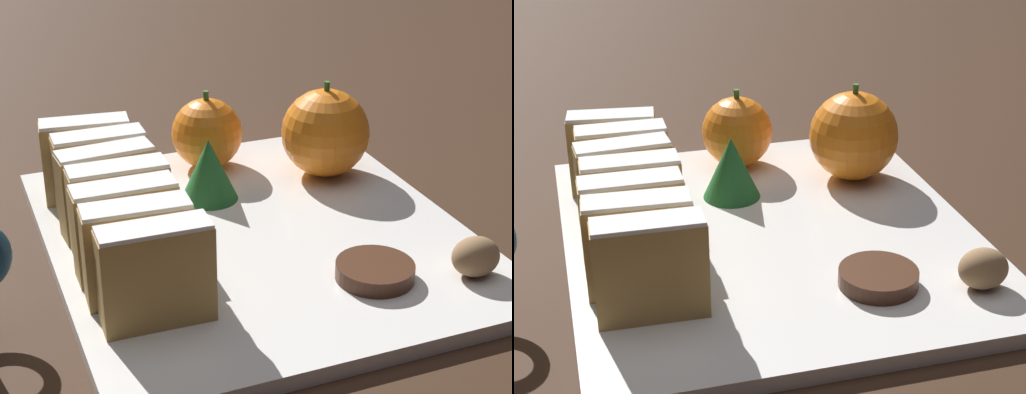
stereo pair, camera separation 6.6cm
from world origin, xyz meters
The scene contains 14 objects.
ground_plane centered at (0.00, 0.00, 0.00)m, with size 6.00×6.00×0.00m, color #382316.
serving_platter centered at (0.00, 0.00, 0.01)m, with size 0.32×0.36×0.01m.
stollen_slice_front centered at (-0.11, -0.09, 0.05)m, with size 0.07×0.03×0.07m.
stollen_slice_second centered at (-0.11, -0.06, 0.05)m, with size 0.08×0.03×0.07m.
stollen_slice_third centered at (-0.11, -0.03, 0.05)m, with size 0.07×0.03×0.07m.
stollen_slice_fourth centered at (-0.11, 0.01, 0.05)m, with size 0.07×0.03×0.07m.
stollen_slice_fifth centered at (-0.11, 0.04, 0.05)m, with size 0.08×0.03×0.07m.
stollen_slice_sixth centered at (-0.10, 0.08, 0.05)m, with size 0.07×0.03×0.07m.
stollen_slice_back centered at (-0.11, 0.11, 0.05)m, with size 0.08×0.03×0.07m.
orange_near centered at (0.01, 0.14, 0.04)m, with size 0.06×0.06×0.07m.
orange_far centered at (0.10, 0.08, 0.05)m, with size 0.08×0.08×0.09m.
walnut centered at (0.12, -0.12, 0.03)m, with size 0.04×0.03×0.03m.
chocolate_cookie centered at (0.05, -0.10, 0.02)m, with size 0.06×0.06×0.01m.
evergreen_sprig centered at (-0.01, 0.07, 0.04)m, with size 0.05×0.05×0.05m.
Camera 1 is at (-0.22, -0.56, 0.33)m, focal length 60.00 mm.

